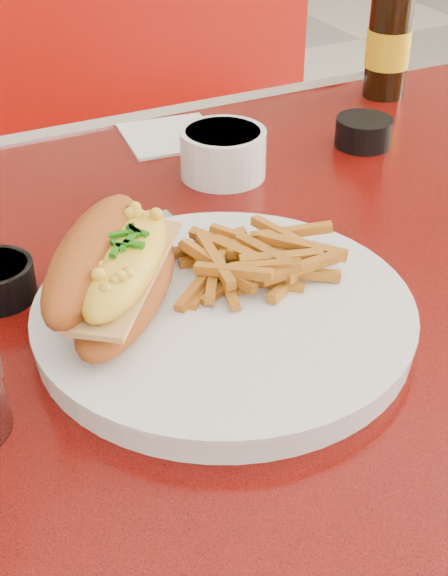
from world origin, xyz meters
name	(u,v)px	position (x,y,z in m)	size (l,w,h in m)	color
diner_table	(293,392)	(0.00, 0.00, 0.61)	(1.23, 0.83, 0.77)	#B8120B
booth_bench_far	(81,274)	(0.00, 0.81, 0.29)	(1.20, 0.51, 0.90)	#A4120A
dinner_plate	(224,316)	(-0.11, -0.06, 0.78)	(0.41, 0.41, 0.02)	white
mac_hoagie	(115,270)	(-0.19, -0.02, 0.83)	(0.19, 0.20, 0.08)	#AC511B
fries_pile	(254,259)	(-0.07, -0.03, 0.81)	(0.12, 0.11, 0.03)	orange
fork	(195,248)	(-0.09, 0.03, 0.79)	(0.03, 0.16, 0.00)	silver
gravy_ramekin	(223,152)	(0.02, 0.20, 0.80)	(0.11, 0.11, 0.05)	white
sauce_cup_right	(364,131)	(0.20, 0.20, 0.79)	(0.08, 0.08, 0.03)	black
beer_bottle	(390,32)	(0.33, 0.32, 0.86)	(0.07, 0.07, 0.23)	black
paper_napkin	(171,136)	(0.01, 0.32, 0.77)	(0.11, 0.11, 0.00)	white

